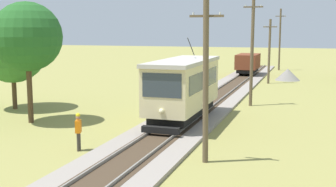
# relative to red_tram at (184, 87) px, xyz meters

# --- Properties ---
(red_tram) EXTENTS (2.60, 8.54, 4.79)m
(red_tram) POSITION_rel_red_tram_xyz_m (0.00, 0.00, 0.00)
(red_tram) COLOR beige
(red_tram) RESTS_ON rail_right
(freight_car) EXTENTS (2.40, 5.20, 2.31)m
(freight_car) POSITION_rel_red_tram_xyz_m (-0.00, 27.90, -0.64)
(freight_car) COLOR brown
(freight_car) RESTS_ON rail_right
(utility_pole_near_tram) EXTENTS (1.40, 0.45, 6.96)m
(utility_pole_near_tram) POSITION_rel_red_tram_xyz_m (3.05, -7.30, 1.38)
(utility_pole_near_tram) COLOR brown
(utility_pole_near_tram) RESTS_ON ground
(utility_pole_mid) EXTENTS (1.40, 0.44, 8.16)m
(utility_pole_mid) POSITION_rel_red_tram_xyz_m (3.05, 7.34, 1.98)
(utility_pole_mid) COLOR brown
(utility_pole_mid) RESTS_ON ground
(utility_pole_far) EXTENTS (1.40, 0.46, 6.63)m
(utility_pole_far) POSITION_rel_red_tram_xyz_m (3.05, 21.34, 1.22)
(utility_pole_far) COLOR brown
(utility_pole_far) RESTS_ON ground
(utility_pole_distant) EXTENTS (1.40, 0.67, 8.36)m
(utility_pole_distant) POSITION_rel_red_tram_xyz_m (3.05, 36.66, 2.08)
(utility_pole_distant) COLOR brown
(utility_pole_distant) RESTS_ON ground
(gravel_pile) EXTENTS (2.72, 2.72, 1.30)m
(gravel_pile) POSITION_rel_red_tram_xyz_m (4.81, 24.77, -1.54)
(gravel_pile) COLOR gray
(gravel_pile) RESTS_ON ground
(track_worker) EXTENTS (0.35, 0.44, 1.78)m
(track_worker) POSITION_rel_red_tram_xyz_m (-2.94, -7.31, -1.21)
(track_worker) COLOR #38332D
(track_worker) RESTS_ON ground
(tree_left_far) EXTENTS (4.80, 4.80, 6.66)m
(tree_left_far) POSITION_rel_red_tram_xyz_m (-12.68, 0.79, 2.07)
(tree_left_far) COLOR #4C3823
(tree_left_far) RESTS_ON ground
(tree_right_far) EXTENTS (4.11, 4.11, 7.22)m
(tree_right_far) POSITION_rel_red_tram_xyz_m (-8.81, -2.76, 2.95)
(tree_right_far) COLOR #4C3823
(tree_right_far) RESTS_ON ground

